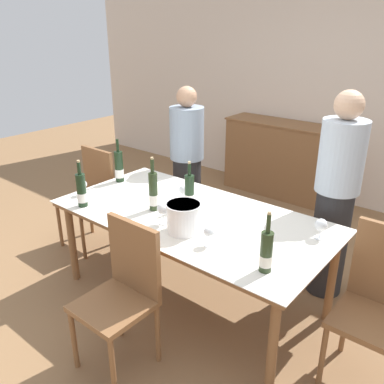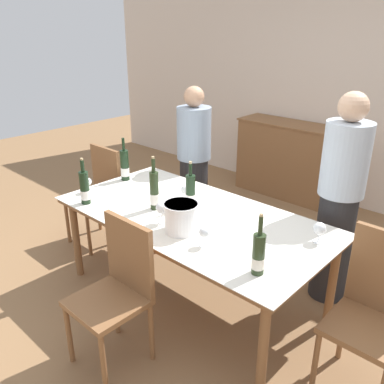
{
  "view_description": "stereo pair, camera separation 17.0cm",
  "coord_description": "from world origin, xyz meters",
  "px_view_note": "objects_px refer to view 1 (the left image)",
  "views": [
    {
      "loc": [
        1.72,
        -2.1,
        2.04
      ],
      "look_at": [
        0.0,
        0.0,
        0.92
      ],
      "focal_mm": 38.0,
      "sensor_mm": 36.0,
      "label": 1
    },
    {
      "loc": [
        1.85,
        -1.99,
        2.04
      ],
      "look_at": [
        0.0,
        0.0,
        0.92
      ],
      "focal_mm": 38.0,
      "sensor_mm": 36.0,
      "label": 2
    }
  ],
  "objects_px": {
    "wine_glass_4": "(209,233)",
    "person_host": "(187,165)",
    "wine_bottle_4": "(82,191)",
    "chair_near_front": "(123,287)",
    "wine_bottle_2": "(119,167)",
    "sideboard_cabinet": "(278,158)",
    "wine_glass_2": "(184,190)",
    "wine_glass_3": "(321,225)",
    "chair_left_end": "(91,192)",
    "ice_bucket": "(183,217)",
    "wine_glass_1": "(163,209)",
    "wine_bottle_3": "(266,252)",
    "wine_bottle_1": "(153,192)",
    "dining_table": "(192,221)",
    "wine_glass_0": "(83,185)",
    "chair_right_end": "(379,299)",
    "wine_bottle_0": "(189,192)",
    "person_guest_left": "(335,199)"
  },
  "relations": [
    {
      "from": "wine_glass_4",
      "to": "person_host",
      "type": "relative_size",
      "value": 0.09
    },
    {
      "from": "wine_bottle_4",
      "to": "chair_near_front",
      "type": "height_order",
      "value": "wine_bottle_4"
    },
    {
      "from": "wine_bottle_2",
      "to": "wine_glass_4",
      "type": "height_order",
      "value": "wine_bottle_2"
    },
    {
      "from": "sideboard_cabinet",
      "to": "wine_glass_2",
      "type": "relative_size",
      "value": 10.04
    },
    {
      "from": "wine_glass_3",
      "to": "chair_left_end",
      "type": "relative_size",
      "value": 0.15
    },
    {
      "from": "ice_bucket",
      "to": "chair_left_end",
      "type": "xyz_separation_m",
      "value": [
        -1.46,
        0.33,
        -0.3
      ]
    },
    {
      "from": "wine_glass_3",
      "to": "wine_glass_1",
      "type": "bearing_deg",
      "value": -151.94
    },
    {
      "from": "wine_bottle_3",
      "to": "chair_left_end",
      "type": "distance_m",
      "value": 2.19
    },
    {
      "from": "wine_bottle_1",
      "to": "wine_bottle_4",
      "type": "bearing_deg",
      "value": -147.77
    },
    {
      "from": "dining_table",
      "to": "wine_glass_0",
      "type": "bearing_deg",
      "value": -163.52
    },
    {
      "from": "ice_bucket",
      "to": "chair_right_end",
      "type": "xyz_separation_m",
      "value": [
        1.21,
        0.33,
        -0.28
      ]
    },
    {
      "from": "dining_table",
      "to": "wine_bottle_0",
      "type": "relative_size",
      "value": 5.62
    },
    {
      "from": "sideboard_cabinet",
      "to": "chair_left_end",
      "type": "height_order",
      "value": "chair_left_end"
    },
    {
      "from": "wine_bottle_2",
      "to": "dining_table",
      "type": "bearing_deg",
      "value": -7.57
    },
    {
      "from": "wine_bottle_2",
      "to": "wine_bottle_3",
      "type": "height_order",
      "value": "wine_bottle_2"
    },
    {
      "from": "wine_bottle_1",
      "to": "wine_glass_1",
      "type": "bearing_deg",
      "value": -30.35
    },
    {
      "from": "wine_glass_4",
      "to": "chair_left_end",
      "type": "height_order",
      "value": "chair_left_end"
    },
    {
      "from": "wine_glass_0",
      "to": "chair_left_end",
      "type": "distance_m",
      "value": 0.61
    },
    {
      "from": "chair_right_end",
      "to": "wine_bottle_4",
      "type": "bearing_deg",
      "value": -166.31
    },
    {
      "from": "wine_bottle_0",
      "to": "wine_bottle_1",
      "type": "bearing_deg",
      "value": -131.65
    },
    {
      "from": "chair_near_front",
      "to": "person_host",
      "type": "distance_m",
      "value": 1.78
    },
    {
      "from": "ice_bucket",
      "to": "chair_left_end",
      "type": "bearing_deg",
      "value": 167.28
    },
    {
      "from": "wine_bottle_2",
      "to": "wine_glass_0",
      "type": "xyz_separation_m",
      "value": [
        0.01,
        -0.4,
        -0.04
      ]
    },
    {
      "from": "chair_right_end",
      "to": "person_host",
      "type": "relative_size",
      "value": 0.65
    },
    {
      "from": "chair_right_end",
      "to": "wine_bottle_0",
      "type": "bearing_deg",
      "value": -179.79
    },
    {
      "from": "wine_bottle_1",
      "to": "wine_bottle_4",
      "type": "relative_size",
      "value": 1.12
    },
    {
      "from": "wine_bottle_4",
      "to": "person_host",
      "type": "height_order",
      "value": "person_host"
    },
    {
      "from": "wine_bottle_4",
      "to": "chair_left_end",
      "type": "bearing_deg",
      "value": 139.1
    },
    {
      "from": "wine_glass_2",
      "to": "wine_glass_3",
      "type": "xyz_separation_m",
      "value": [
        1.08,
        0.1,
        -0.0
      ]
    },
    {
      "from": "wine_bottle_4",
      "to": "wine_glass_4",
      "type": "relative_size",
      "value": 2.76
    },
    {
      "from": "wine_glass_0",
      "to": "person_host",
      "type": "height_order",
      "value": "person_host"
    },
    {
      "from": "wine_bottle_4",
      "to": "ice_bucket",
      "type": "bearing_deg",
      "value": 11.34
    },
    {
      "from": "wine_bottle_0",
      "to": "person_host",
      "type": "xyz_separation_m",
      "value": [
        -0.64,
        0.73,
        -0.11
      ]
    },
    {
      "from": "wine_glass_0",
      "to": "wine_bottle_0",
      "type": "bearing_deg",
      "value": 23.45
    },
    {
      "from": "wine_glass_3",
      "to": "wine_bottle_0",
      "type": "bearing_deg",
      "value": -170.25
    },
    {
      "from": "wine_glass_2",
      "to": "chair_left_end",
      "type": "relative_size",
      "value": 0.14
    },
    {
      "from": "wine_bottle_1",
      "to": "wine_bottle_3",
      "type": "bearing_deg",
      "value": -10.17
    },
    {
      "from": "wine_bottle_4",
      "to": "chair_left_end",
      "type": "height_order",
      "value": "wine_bottle_4"
    },
    {
      "from": "wine_glass_2",
      "to": "wine_bottle_3",
      "type": "bearing_deg",
      "value": -24.68
    },
    {
      "from": "wine_glass_0",
      "to": "chair_near_front",
      "type": "xyz_separation_m",
      "value": [
        1.0,
        -0.48,
        -0.28
      ]
    },
    {
      "from": "chair_right_end",
      "to": "wine_glass_4",
      "type": "bearing_deg",
      "value": -158.59
    },
    {
      "from": "wine_glass_2",
      "to": "chair_left_end",
      "type": "distance_m",
      "value": 1.17
    },
    {
      "from": "wine_glass_2",
      "to": "wine_glass_4",
      "type": "height_order",
      "value": "wine_glass_2"
    },
    {
      "from": "wine_glass_0",
      "to": "chair_near_front",
      "type": "distance_m",
      "value": 1.15
    },
    {
      "from": "wine_bottle_2",
      "to": "wine_glass_2",
      "type": "xyz_separation_m",
      "value": [
        0.73,
        0.02,
        -0.04
      ]
    },
    {
      "from": "wine_bottle_3",
      "to": "chair_right_end",
      "type": "distance_m",
      "value": 0.73
    },
    {
      "from": "wine_bottle_3",
      "to": "chair_right_end",
      "type": "bearing_deg",
      "value": 36.54
    },
    {
      "from": "sideboard_cabinet",
      "to": "person_guest_left",
      "type": "height_order",
      "value": "person_guest_left"
    },
    {
      "from": "sideboard_cabinet",
      "to": "person_host",
      "type": "bearing_deg",
      "value": -96.51
    },
    {
      "from": "chair_near_front",
      "to": "chair_left_end",
      "type": "height_order",
      "value": "chair_near_front"
    }
  ]
}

